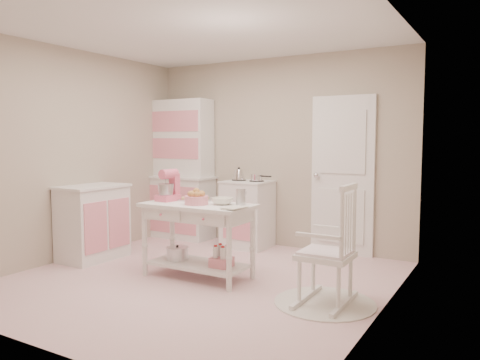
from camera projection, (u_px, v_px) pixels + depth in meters
The scene contains 14 objects.
room_shell at pixel (197, 123), 4.81m from camera, with size 3.84×3.84×2.62m.
door at pixel (342, 176), 6.00m from camera, with size 0.82×0.05×2.04m, color white.
hutch at pixel (180, 169), 7.05m from camera, with size 1.06×0.50×2.08m, color white.
stove at pixel (248, 214), 6.45m from camera, with size 0.62×0.57×0.92m, color white.
base_cabinet at pixel (93, 222), 5.79m from camera, with size 0.54×0.84×0.92m, color white.
lace_rug at pixel (325, 303), 4.24m from camera, with size 0.92×0.92×0.01m, color white.
rocking_chair at pixel (326, 244), 4.19m from camera, with size 0.48×0.72×1.10m, color white.
work_table at pixel (198, 241), 5.02m from camera, with size 1.20×0.60×0.80m, color white.
stand_mixer at pixel (168, 186), 5.20m from camera, with size 0.20×0.28×0.34m, color #F06584.
cookie_tray at pixel (196, 200), 5.21m from camera, with size 0.34×0.24×0.02m, color silver.
bread_basket at pixel (196, 200), 4.93m from camera, with size 0.25×0.25×0.09m, color pink.
mixing_bowl at pixel (222, 201), 4.92m from camera, with size 0.23×0.23×0.07m, color white.
metal_pitcher at pixel (241, 197), 4.89m from camera, with size 0.10×0.10×0.17m, color silver.
recipe_book at pixel (228, 207), 4.65m from camera, with size 0.18×0.24×0.02m, color white.
Camera 1 is at (2.83, -3.96, 1.49)m, focal length 35.00 mm.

